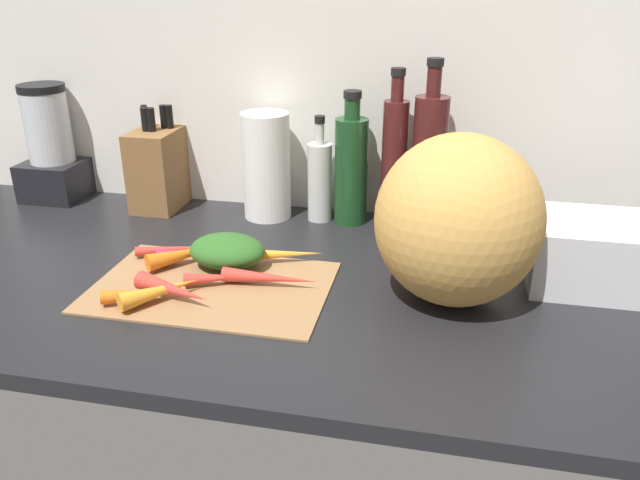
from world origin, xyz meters
The scene contains 22 objects.
ground_plane centered at (0.00, 0.00, -1.50)cm, with size 170.00×80.00×3.00cm, color black.
wall_back centered at (0.00, 38.50, 30.00)cm, with size 170.00×3.00×60.00cm, color silver.
cutting_board centered at (-6.05, -8.05, 0.40)cm, with size 43.54×29.29×0.80cm, color #997047.
carrot_0 centered at (-14.62, 0.20, 2.32)cm, with size 3.04×3.04×10.91cm, color #B2264C.
carrot_1 centered at (3.37, 4.02, 2.26)cm, with size 2.92×2.92×17.99cm, color orange.
carrot_2 centered at (-10.65, -14.75, 2.54)cm, with size 3.47×3.47×15.38cm, color red.
carrot_3 centered at (-14.24, 0.12, 2.55)cm, with size 3.49×3.49×16.15cm, color orange.
carrot_4 centered at (-17.12, 3.33, 1.82)cm, with size 2.03×2.03×17.97cm, color red.
carrot_5 centered at (-12.68, -15.54, 2.49)cm, with size 3.37×3.37×14.65cm, color orange.
carrot_6 centered at (-5.06, -7.94, 2.06)cm, with size 2.52×2.52×11.90cm, color red.
carrot_7 centered at (-14.84, -16.42, 2.10)cm, with size 2.60×2.60×15.44cm, color orange.
carrot_8 centered at (4.63, -6.21, 2.22)cm, with size 2.85×2.85×17.84cm, color red.
carrot_greens_pile centered at (-5.70, -0.25, 3.96)cm, with size 14.94×11.49×6.32cm, color #2D6023.
winter_squash centered at (37.57, -2.89, 15.04)cm, with size 28.70×28.11×30.08cm, color gold.
knife_block centered at (-33.84, 30.69, 9.97)cm, with size 10.28×15.94×24.77cm.
blender_appliance centered at (-62.96, 31.32, 12.48)cm, with size 14.61×14.61×28.85cm.
paper_towel_roll centered at (-6.15, 29.50, 12.37)cm, with size 11.06×11.06×24.74cm, color white.
bottle_0 centered at (6.41, 30.06, 9.66)cm, with size 5.68×5.68×24.58cm.
bottle_1 centered at (13.67, 30.14, 12.96)cm, with size 7.54×7.54×30.34cm.
bottle_2 centered at (23.35, 29.54, 15.37)cm, with size 5.64×5.64×35.52cm.
bottle_3 centered at (30.87, 28.72, 15.86)cm, with size 7.43×7.43×37.82cm.
dish_rack centered at (65.14, 8.35, 6.26)cm, with size 27.76×18.78×12.52cm, color silver.
Camera 1 is at (35.14, -105.37, 54.86)cm, focal length 35.29 mm.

